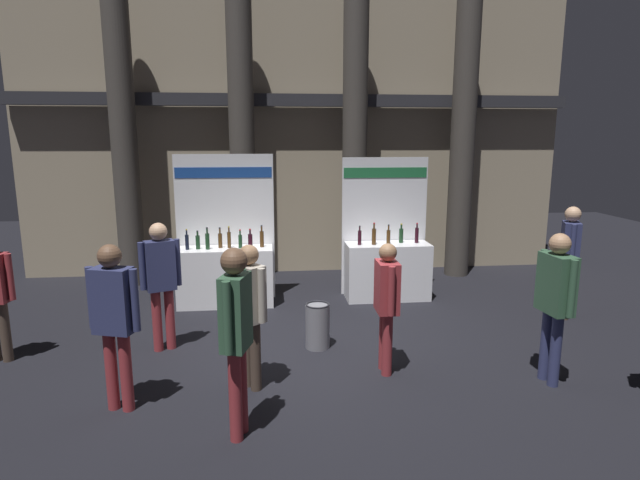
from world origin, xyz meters
TOP-DOWN VIEW (x-y plane):
  - ground_plane at (0.00, 0.00)m, footprint 24.00×24.00m
  - hall_colonnade at (0.00, 4.19)m, footprint 11.16×1.11m
  - exhibitor_booth_0 at (-1.37, 2.13)m, footprint 1.68×0.66m
  - exhibitor_booth_1 at (1.45, 2.19)m, footprint 1.54×0.66m
  - trash_bin at (-0.00, 0.06)m, footprint 0.33×0.33m
  - visitor_1 at (4.03, 0.84)m, footprint 0.37×0.51m
  - visitor_2 at (-2.23, -1.36)m, footprint 0.55×0.34m
  - visitor_3 at (-2.06, 0.21)m, footprint 0.50×0.33m
  - visitor_4 at (-0.96, -2.00)m, footprint 0.30×0.50m
  - visitor_6 at (0.75, -0.78)m, footprint 0.25×0.55m
  - visitor_7 at (2.59, -1.25)m, footprint 0.27×0.61m
  - visitor_8 at (-0.86, -1.02)m, footprint 0.38×0.40m

SIDE VIEW (x-z plane):
  - ground_plane at x=0.00m, z-range 0.00..0.00m
  - trash_bin at x=0.00m, z-range 0.00..0.62m
  - exhibitor_booth_1 at x=1.45m, z-range -0.63..1.85m
  - exhibitor_booth_0 at x=-1.37m, z-range -0.65..1.89m
  - visitor_6 at x=0.75m, z-range 0.15..1.76m
  - visitor_8 at x=-0.86m, z-range 0.14..1.82m
  - visitor_3 at x=-2.06m, z-range 0.16..1.90m
  - visitor_2 at x=-2.23m, z-range 0.18..1.96m
  - visitor_1 at x=4.03m, z-range 0.18..1.96m
  - visitor_7 at x=2.59m, z-range 0.19..1.96m
  - visitor_4 at x=-0.96m, z-range 0.18..2.03m
  - hall_colonnade at x=0.00m, z-range -0.10..6.36m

